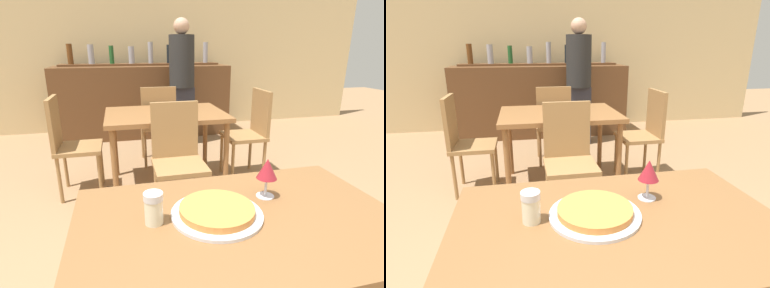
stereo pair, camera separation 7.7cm
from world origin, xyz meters
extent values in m
cube|color=#D1B784|center=(0.00, 4.31, 1.40)|extent=(8.00, 0.05, 2.80)
cube|color=brown|center=(0.00, 0.00, 0.75)|extent=(1.13, 0.72, 0.04)
cylinder|color=brown|center=(-0.51, 0.30, 0.36)|extent=(0.05, 0.05, 0.73)
cylinder|color=brown|center=(0.51, 0.30, 0.36)|extent=(0.05, 0.05, 0.73)
cube|color=brown|center=(0.04, 1.93, 0.72)|extent=(1.11, 0.81, 0.04)
cylinder|color=brown|center=(-0.45, 1.59, 0.35)|extent=(0.05, 0.05, 0.70)
cylinder|color=brown|center=(0.54, 1.59, 0.35)|extent=(0.05, 0.05, 0.70)
cylinder|color=brown|center=(-0.45, 2.27, 0.35)|extent=(0.05, 0.05, 0.70)
cylinder|color=brown|center=(0.54, 2.27, 0.35)|extent=(0.05, 0.05, 0.70)
cube|color=brown|center=(0.00, 3.81, 0.53)|extent=(2.60, 0.56, 1.06)
cube|color=brown|center=(0.00, 3.95, 1.08)|extent=(2.39, 0.24, 0.03)
cylinder|color=#5B3314|center=(-1.02, 3.95, 1.24)|extent=(0.08, 0.08, 0.28)
cylinder|color=#9999A3|center=(-0.73, 3.95, 1.23)|extent=(0.09, 0.09, 0.28)
cylinder|color=#1E5123|center=(-0.44, 3.95, 1.22)|extent=(0.07, 0.07, 0.26)
cylinder|color=#9999A3|center=(-0.15, 3.95, 1.22)|extent=(0.09, 0.09, 0.25)
cylinder|color=#9999A3|center=(0.15, 3.95, 1.25)|extent=(0.08, 0.08, 0.31)
cylinder|color=black|center=(0.44, 3.95, 1.23)|extent=(0.08, 0.08, 0.27)
cylinder|color=maroon|center=(0.73, 3.95, 1.25)|extent=(0.06, 0.06, 0.30)
cylinder|color=#9999A3|center=(1.02, 3.95, 1.25)|extent=(0.08, 0.08, 0.31)
cube|color=olive|center=(0.04, 1.28, 0.45)|extent=(0.40, 0.40, 0.04)
cube|color=olive|center=(0.04, 1.46, 0.69)|extent=(0.38, 0.04, 0.45)
cylinder|color=olive|center=(-0.13, 1.11, 0.22)|extent=(0.03, 0.03, 0.43)
cylinder|color=olive|center=(0.21, 1.11, 0.22)|extent=(0.03, 0.03, 0.43)
cylinder|color=olive|center=(-0.13, 1.45, 0.22)|extent=(0.03, 0.03, 0.43)
cylinder|color=olive|center=(0.21, 1.45, 0.22)|extent=(0.03, 0.03, 0.43)
cube|color=olive|center=(0.04, 2.58, 0.45)|extent=(0.40, 0.40, 0.04)
cube|color=olive|center=(0.04, 2.40, 0.69)|extent=(0.38, 0.04, 0.45)
cylinder|color=olive|center=(0.21, 2.75, 0.22)|extent=(0.03, 0.03, 0.43)
cylinder|color=olive|center=(-0.13, 2.75, 0.22)|extent=(0.03, 0.03, 0.43)
cylinder|color=olive|center=(0.21, 2.41, 0.22)|extent=(0.03, 0.03, 0.43)
cylinder|color=olive|center=(-0.13, 2.41, 0.22)|extent=(0.03, 0.03, 0.43)
cube|color=olive|center=(-0.76, 1.93, 0.45)|extent=(0.40, 0.40, 0.04)
cube|color=olive|center=(-0.95, 1.93, 0.69)|extent=(0.04, 0.38, 0.45)
cylinder|color=olive|center=(-0.59, 1.76, 0.22)|extent=(0.03, 0.03, 0.43)
cylinder|color=olive|center=(-0.59, 2.10, 0.22)|extent=(0.03, 0.03, 0.43)
cylinder|color=olive|center=(-0.93, 1.76, 0.22)|extent=(0.03, 0.03, 0.43)
cylinder|color=olive|center=(-0.93, 2.10, 0.22)|extent=(0.03, 0.03, 0.43)
cube|color=olive|center=(0.85, 1.93, 0.45)|extent=(0.40, 0.40, 0.04)
cube|color=olive|center=(1.03, 1.93, 0.69)|extent=(0.04, 0.38, 0.45)
cylinder|color=olive|center=(0.68, 2.10, 0.22)|extent=(0.03, 0.03, 0.43)
cylinder|color=olive|center=(0.68, 1.76, 0.22)|extent=(0.03, 0.03, 0.43)
cylinder|color=olive|center=(1.02, 2.10, 0.22)|extent=(0.03, 0.03, 0.43)
cylinder|color=olive|center=(1.02, 1.76, 0.22)|extent=(0.03, 0.03, 0.43)
cylinder|color=silver|center=(-0.07, 0.04, 0.77)|extent=(0.32, 0.32, 0.01)
cylinder|color=#CC7A38|center=(-0.07, 0.04, 0.79)|extent=(0.26, 0.26, 0.02)
cylinder|color=beige|center=(-0.29, 0.04, 0.81)|extent=(0.06, 0.06, 0.09)
cylinder|color=silver|center=(-0.29, 0.04, 0.87)|extent=(0.07, 0.07, 0.02)
cube|color=#2D2D38|center=(0.48, 3.23, 0.41)|extent=(0.32, 0.18, 0.81)
cylinder|color=#262626|center=(0.48, 3.23, 1.15)|extent=(0.34, 0.34, 0.68)
sphere|color=tan|center=(0.48, 3.23, 1.59)|extent=(0.21, 0.21, 0.21)
cylinder|color=silver|center=(0.16, 0.13, 0.77)|extent=(0.07, 0.07, 0.00)
cylinder|color=silver|center=(0.16, 0.13, 0.81)|extent=(0.01, 0.01, 0.07)
cone|color=maroon|center=(0.16, 0.13, 0.88)|extent=(0.08, 0.08, 0.08)
camera|label=1|loc=(-0.38, -0.84, 1.33)|focal=28.00mm
camera|label=2|loc=(-0.30, -0.85, 1.33)|focal=28.00mm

